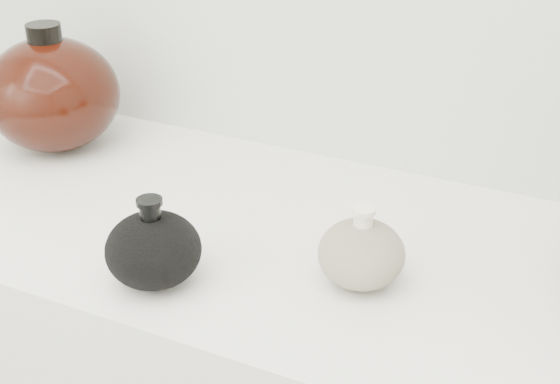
% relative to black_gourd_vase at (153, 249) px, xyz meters
% --- Properties ---
extents(black_gourd_vase, '(0.12, 0.12, 0.11)m').
position_rel_black_gourd_vase_xyz_m(black_gourd_vase, '(0.00, 0.00, 0.00)').
color(black_gourd_vase, black).
rests_on(black_gourd_vase, display_counter).
extents(cream_gourd_vase, '(0.13, 0.13, 0.10)m').
position_rel_black_gourd_vase_xyz_m(cream_gourd_vase, '(0.22, 0.10, -0.00)').
color(cream_gourd_vase, beige).
rests_on(cream_gourd_vase, display_counter).
extents(left_round_pot, '(0.23, 0.23, 0.20)m').
position_rel_black_gourd_vase_xyz_m(left_round_pot, '(-0.36, 0.26, 0.05)').
color(left_round_pot, black).
rests_on(left_round_pot, display_counter).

